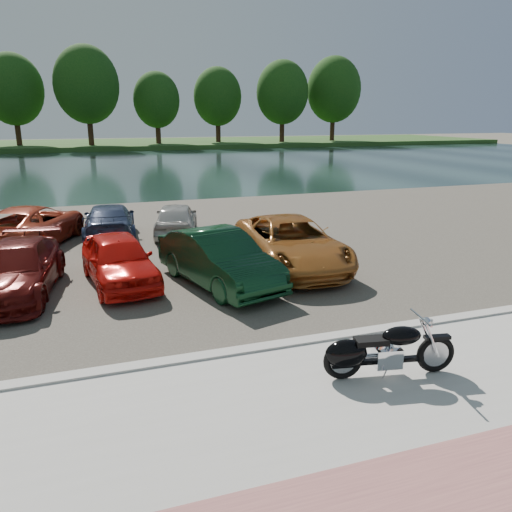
{
  "coord_description": "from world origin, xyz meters",
  "views": [
    {
      "loc": [
        -4.01,
        -6.22,
        4.39
      ],
      "look_at": [
        -0.28,
        4.81,
        1.1
      ],
      "focal_mm": 35.0,
      "sensor_mm": 36.0,
      "label": 1
    }
  ],
  "objects": [
    {
      "name": "ground",
      "position": [
        0.0,
        0.0,
        0.0
      ],
      "size": [
        200.0,
        200.0,
        0.0
      ],
      "primitive_type": "plane",
      "color": "#595447",
      "rests_on": "ground"
    },
    {
      "name": "promenade",
      "position": [
        0.0,
        -1.0,
        0.05
      ],
      "size": [
        60.0,
        6.0,
        0.1
      ],
      "primitive_type": "cube",
      "color": "#B1AFA7",
      "rests_on": "ground"
    },
    {
      "name": "pink_path",
      "position": [
        0.0,
        -2.5,
        0.1
      ],
      "size": [
        60.0,
        2.0,
        0.01
      ],
      "primitive_type": "cube",
      "color": "#925254",
      "rests_on": "promenade"
    },
    {
      "name": "kerb",
      "position": [
        0.0,
        2.0,
        0.07
      ],
      "size": [
        60.0,
        0.3,
        0.14
      ],
      "primitive_type": "cube",
      "color": "#B1AFA7",
      "rests_on": "ground"
    },
    {
      "name": "parking_lot",
      "position": [
        0.0,
        11.0,
        0.02
      ],
      "size": [
        60.0,
        18.0,
        0.04
      ],
      "primitive_type": "cube",
      "color": "#444037",
      "rests_on": "ground"
    },
    {
      "name": "river",
      "position": [
        0.0,
        40.0,
        0.0
      ],
      "size": [
        120.0,
        40.0,
        0.0
      ],
      "primitive_type": "cube",
      "color": "#172A28",
      "rests_on": "ground"
    },
    {
      "name": "far_bank",
      "position": [
        0.0,
        72.0,
        0.3
      ],
      "size": [
        120.0,
        24.0,
        0.6
      ],
      "primitive_type": "cube",
      "color": "#254418",
      "rests_on": "ground"
    },
    {
      "name": "far_trees",
      "position": [
        4.36,
        65.79,
        7.49
      ],
      "size": [
        70.25,
        10.68,
        12.52
      ],
      "color": "#321B12",
      "rests_on": "far_bank"
    },
    {
      "name": "motorcycle",
      "position": [
        0.39,
        0.36,
        0.56
      ],
      "size": [
        2.31,
        0.83,
        1.05
      ],
      "rotation": [
        0.0,
        0.0,
        -0.18
      ],
      "color": "black",
      "rests_on": "promenade"
    },
    {
      "name": "car_3",
      "position": [
        -5.87,
        6.91,
        0.69
      ],
      "size": [
        2.35,
        4.67,
        1.3
      ],
      "primitive_type": "imported",
      "rotation": [
        0.0,
        0.0,
        -0.12
      ],
      "color": "#4E0D0B",
      "rests_on": "parking_lot"
    },
    {
      "name": "car_4",
      "position": [
        -3.39,
        6.97,
        0.71
      ],
      "size": [
        2.09,
        4.11,
        1.34
      ],
      "primitive_type": "imported",
      "rotation": [
        0.0,
        0.0,
        0.13
      ],
      "color": "red",
      "rests_on": "parking_lot"
    },
    {
      "name": "car_5",
      "position": [
        -0.91,
        6.0,
        0.76
      ],
      "size": [
        2.67,
        4.63,
        1.44
      ],
      "primitive_type": "imported",
      "rotation": [
        0.0,
        0.0,
        0.28
      ],
      "color": "#0E331A",
      "rests_on": "parking_lot"
    },
    {
      "name": "car_6",
      "position": [
        1.52,
        6.91,
        0.77
      ],
      "size": [
        2.7,
        5.37,
        1.46
      ],
      "primitive_type": "imported",
      "rotation": [
        0.0,
        0.0,
        -0.05
      ],
      "color": "#AC6727",
      "rests_on": "parking_lot"
    },
    {
      "name": "car_10",
      "position": [
        -5.97,
        12.21,
        0.74
      ],
      "size": [
        3.94,
        5.53,
        1.4
      ],
      "primitive_type": "imported",
      "rotation": [
        0.0,
        0.0,
        2.78
      ],
      "color": "#AE381D",
      "rests_on": "parking_lot"
    },
    {
      "name": "car_11",
      "position": [
        -3.36,
        12.32,
        0.68
      ],
      "size": [
        2.08,
        4.5,
        1.27
      ],
      "primitive_type": "imported",
      "rotation": [
        0.0,
        0.0,
        3.07
      ],
      "color": "navy",
      "rests_on": "parking_lot"
    },
    {
      "name": "car_12",
      "position": [
        -0.98,
        12.05,
        0.67
      ],
      "size": [
        2.31,
        3.93,
        1.25
      ],
      "primitive_type": "imported",
      "rotation": [
        0.0,
        0.0,
        2.9
      ],
      "color": "#AEADA9",
      "rests_on": "parking_lot"
    }
  ]
}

